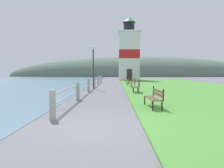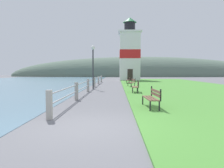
{
  "view_description": "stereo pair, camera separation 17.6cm",
  "coord_description": "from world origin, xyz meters",
  "px_view_note": "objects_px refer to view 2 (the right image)",
  "views": [
    {
      "loc": [
        0.71,
        -6.35,
        1.66
      ],
      "look_at": [
        0.38,
        16.52,
        0.3
      ],
      "focal_mm": 35.0,
      "sensor_mm": 36.0,
      "label": 1
    },
    {
      "loc": [
        0.89,
        -6.34,
        1.66
      ],
      "look_at": [
        0.38,
        16.52,
        0.3
      ],
      "focal_mm": 35.0,
      "sensor_mm": 36.0,
      "label": 2
    }
  ],
  "objects_px": {
    "lamp_post": "(93,59)",
    "park_bench_midway": "(136,86)",
    "park_bench_by_lighthouse": "(128,80)",
    "park_bench_near": "(152,97)",
    "park_bench_far": "(132,82)",
    "lighthouse": "(130,53)"
  },
  "relations": [
    {
      "from": "park_bench_near",
      "to": "lighthouse",
      "type": "bearing_deg",
      "value": -94.4
    },
    {
      "from": "park_bench_midway",
      "to": "lamp_post",
      "type": "relative_size",
      "value": 0.41
    },
    {
      "from": "lighthouse",
      "to": "lamp_post",
      "type": "height_order",
      "value": "lighthouse"
    },
    {
      "from": "park_bench_near",
      "to": "park_bench_far",
      "type": "distance_m",
      "value": 13.02
    },
    {
      "from": "park_bench_far",
      "to": "lamp_post",
      "type": "height_order",
      "value": "lamp_post"
    },
    {
      "from": "park_bench_near",
      "to": "lighthouse",
      "type": "xyz_separation_m",
      "value": [
        0.7,
        29.32,
        4.28
      ]
    },
    {
      "from": "park_bench_far",
      "to": "park_bench_by_lighthouse",
      "type": "relative_size",
      "value": 0.91
    },
    {
      "from": "park_bench_near",
      "to": "lamp_post",
      "type": "xyz_separation_m",
      "value": [
        -3.73,
        10.23,
        2.2
      ]
    },
    {
      "from": "park_bench_by_lighthouse",
      "to": "lamp_post",
      "type": "bearing_deg",
      "value": 69.53
    },
    {
      "from": "park_bench_midway",
      "to": "lamp_post",
      "type": "height_order",
      "value": "lamp_post"
    },
    {
      "from": "park_bench_far",
      "to": "park_bench_near",
      "type": "bearing_deg",
      "value": 82.3
    },
    {
      "from": "lamp_post",
      "to": "park_bench_midway",
      "type": "bearing_deg",
      "value": -42.98
    },
    {
      "from": "park_bench_near",
      "to": "park_bench_midway",
      "type": "height_order",
      "value": "same"
    },
    {
      "from": "park_bench_near",
      "to": "park_bench_midway",
      "type": "relative_size",
      "value": 1.1
    },
    {
      "from": "park_bench_near",
      "to": "lamp_post",
      "type": "distance_m",
      "value": 11.11
    },
    {
      "from": "park_bench_far",
      "to": "park_bench_by_lighthouse",
      "type": "distance_m",
      "value": 6.03
    },
    {
      "from": "park_bench_midway",
      "to": "park_bench_near",
      "type": "bearing_deg",
      "value": 94.24
    },
    {
      "from": "park_bench_by_lighthouse",
      "to": "lighthouse",
      "type": "height_order",
      "value": "lighthouse"
    },
    {
      "from": "park_bench_midway",
      "to": "park_bench_by_lighthouse",
      "type": "xyz_separation_m",
      "value": [
        0.06,
        12.2,
        0.0
      ]
    },
    {
      "from": "lamp_post",
      "to": "park_bench_far",
      "type": "bearing_deg",
      "value": 36.74
    },
    {
      "from": "park_bench_midway",
      "to": "park_bench_by_lighthouse",
      "type": "height_order",
      "value": "same"
    },
    {
      "from": "park_bench_far",
      "to": "lighthouse",
      "type": "height_order",
      "value": "lighthouse"
    }
  ]
}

